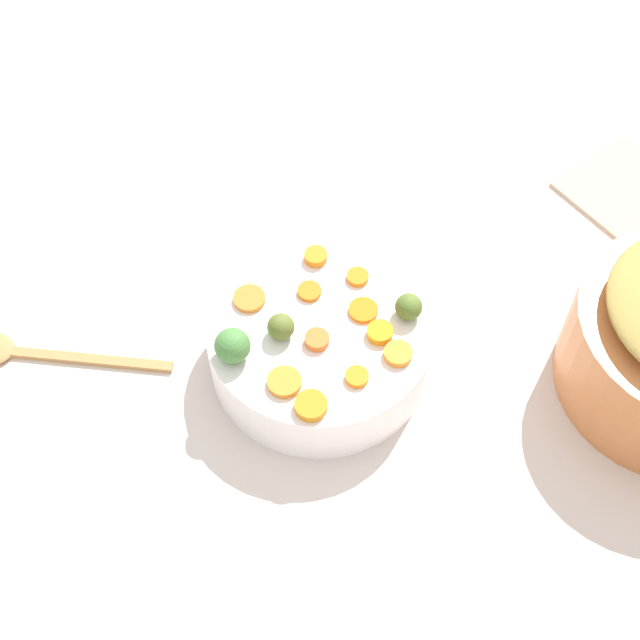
% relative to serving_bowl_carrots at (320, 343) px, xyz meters
% --- Properties ---
extents(tabletop, '(2.40, 2.40, 0.02)m').
position_rel_serving_bowl_carrots_xyz_m(tabletop, '(0.00, -0.01, -0.05)').
color(tabletop, silver).
rests_on(tabletop, ground).
extents(serving_bowl_carrots, '(0.27, 0.27, 0.08)m').
position_rel_serving_bowl_carrots_xyz_m(serving_bowl_carrots, '(0.00, 0.00, 0.00)').
color(serving_bowl_carrots, white).
rests_on(serving_bowl_carrots, tabletop).
extents(carrot_slice_0, '(0.03, 0.03, 0.01)m').
position_rel_serving_bowl_carrots_xyz_m(carrot_slice_0, '(-0.09, 0.00, 0.05)').
color(carrot_slice_0, orange).
rests_on(carrot_slice_0, serving_bowl_carrots).
extents(carrot_slice_1, '(0.04, 0.04, 0.01)m').
position_rel_serving_bowl_carrots_xyz_m(carrot_slice_1, '(0.05, -0.02, 0.04)').
color(carrot_slice_1, orange).
rests_on(carrot_slice_1, serving_bowl_carrots).
extents(carrot_slice_2, '(0.04, 0.04, 0.01)m').
position_rel_serving_bowl_carrots_xyz_m(carrot_slice_2, '(-0.01, -0.05, 0.04)').
color(carrot_slice_2, orange).
rests_on(carrot_slice_2, serving_bowl_carrots).
extents(carrot_slice_3, '(0.04, 0.04, 0.01)m').
position_rel_serving_bowl_carrots_xyz_m(carrot_slice_3, '(-0.08, -0.05, 0.05)').
color(carrot_slice_3, orange).
rests_on(carrot_slice_3, serving_bowl_carrots).
extents(carrot_slice_4, '(0.04, 0.04, 0.01)m').
position_rel_serving_bowl_carrots_xyz_m(carrot_slice_4, '(-0.09, 0.07, 0.05)').
color(carrot_slice_4, orange).
rests_on(carrot_slice_4, serving_bowl_carrots).
extents(carrot_slice_5, '(0.04, 0.04, 0.01)m').
position_rel_serving_bowl_carrots_xyz_m(carrot_slice_5, '(-0.02, 0.02, 0.05)').
color(carrot_slice_5, orange).
rests_on(carrot_slice_5, serving_bowl_carrots).
extents(carrot_slice_6, '(0.06, 0.06, 0.01)m').
position_rel_serving_bowl_carrots_xyz_m(carrot_slice_6, '(-0.05, 0.08, 0.05)').
color(carrot_slice_6, orange).
rests_on(carrot_slice_6, serving_bowl_carrots).
extents(carrot_slice_7, '(0.03, 0.03, 0.01)m').
position_rel_serving_bowl_carrots_xyz_m(carrot_slice_7, '(0.09, -0.05, 0.05)').
color(carrot_slice_7, orange).
rests_on(carrot_slice_7, serving_bowl_carrots).
extents(carrot_slice_8, '(0.04, 0.04, 0.01)m').
position_rel_serving_bowl_carrots_xyz_m(carrot_slice_8, '(-0.05, -0.05, 0.05)').
color(carrot_slice_8, orange).
rests_on(carrot_slice_8, serving_bowl_carrots).
extents(carrot_slice_9, '(0.04, 0.04, 0.01)m').
position_rel_serving_bowl_carrots_xyz_m(carrot_slice_9, '(0.03, -0.07, 0.04)').
color(carrot_slice_9, orange).
rests_on(carrot_slice_9, serving_bowl_carrots).
extents(carrot_slice_10, '(0.05, 0.05, 0.01)m').
position_rel_serving_bowl_carrots_xyz_m(carrot_slice_10, '(0.07, 0.05, 0.04)').
color(carrot_slice_10, orange).
rests_on(carrot_slice_10, serving_bowl_carrots).
extents(brussels_sprout_0, '(0.04, 0.04, 0.04)m').
position_rel_serving_bowl_carrots_xyz_m(brussels_sprout_0, '(0.02, 0.11, 0.06)').
color(brussels_sprout_0, '#4C8541').
rests_on(brussels_sprout_0, serving_bowl_carrots).
extents(brussels_sprout_1, '(0.03, 0.03, 0.03)m').
position_rel_serving_bowl_carrots_xyz_m(brussels_sprout_1, '(-0.04, -0.10, 0.06)').
color(brussels_sprout_1, '#58712C').
rests_on(brussels_sprout_1, serving_bowl_carrots).
extents(brussels_sprout_2, '(0.03, 0.03, 0.03)m').
position_rel_serving_bowl_carrots_xyz_m(brussels_sprout_2, '(0.01, 0.05, 0.06)').
color(brussels_sprout_2, '#5D6E2C').
rests_on(brussels_sprout_2, serving_bowl_carrots).
extents(wooden_spoon, '(0.19, 0.23, 0.01)m').
position_rel_serving_bowl_carrots_xyz_m(wooden_spoon, '(0.21, 0.32, -0.04)').
color(wooden_spoon, '#B6814A').
rests_on(wooden_spoon, tabletop).
extents(dish_towel, '(0.20, 0.18, 0.01)m').
position_rel_serving_bowl_carrots_xyz_m(dish_towel, '(-0.01, -0.53, -0.04)').
color(dish_towel, '#C1AB90').
rests_on(dish_towel, tabletop).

